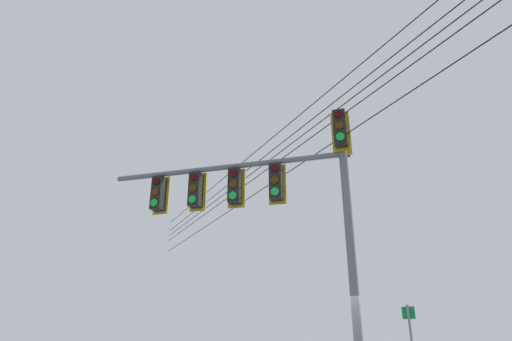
# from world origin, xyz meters

# --- Properties ---
(signal_mast_assembly) EXTENTS (1.78, 6.30, 6.88)m
(signal_mast_assembly) POSITION_xyz_m (0.01, -1.66, 5.02)
(signal_mast_assembly) COLOR slate
(signal_mast_assembly) RESTS_ON ground
(overhead_wire_span) EXTENTS (22.35, 14.11, 2.09)m
(overhead_wire_span) POSITION_xyz_m (-0.66, -0.59, 7.05)
(overhead_wire_span) COLOR black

